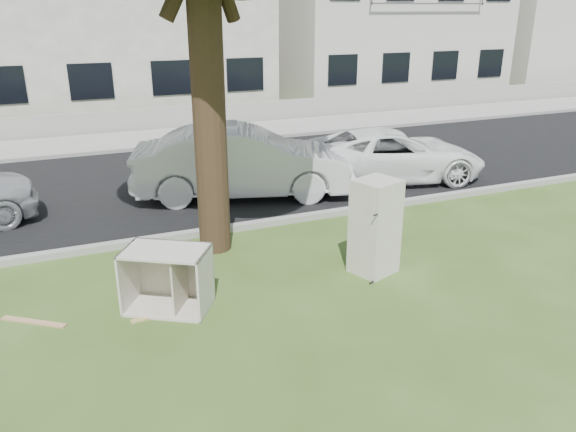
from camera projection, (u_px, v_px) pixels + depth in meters
name	position (u px, v px, depth m)	size (l,w,h in m)	color
ground	(275.00, 288.00, 8.39)	(120.00, 120.00, 0.00)	#364E1B
road	(184.00, 181.00, 13.58)	(120.00, 7.00, 0.01)	black
kerb_near	(227.00, 232.00, 10.51)	(120.00, 0.18, 0.12)	gray
kerb_far	(157.00, 149.00, 16.65)	(120.00, 0.18, 0.12)	gray
sidewalk	(149.00, 139.00, 17.90)	(120.00, 2.80, 0.01)	gray
low_wall	(140.00, 120.00, 19.16)	(120.00, 0.15, 0.70)	gray
townhouse_center	(113.00, 14.00, 22.22)	(11.22, 8.16, 7.44)	silver
townhouse_right	(374.00, 19.00, 26.67)	(10.20, 8.16, 6.84)	beige
fridge	(375.00, 227.00, 8.69)	(0.62, 0.58, 1.51)	silver
cabinet	(167.00, 279.00, 7.70)	(1.13, 0.70, 0.88)	silver
plank_a	(169.00, 312.00, 7.72)	(1.06, 0.09, 0.02)	tan
plank_b	(34.00, 322.00, 7.48)	(0.95, 0.09, 0.02)	tan
plank_c	(165.00, 302.00, 7.98)	(0.82, 0.09, 0.02)	tan
car_center	(243.00, 162.00, 12.25)	(1.65, 4.73, 1.56)	silver
car_right	(392.00, 155.00, 13.49)	(2.04, 4.43, 1.23)	white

